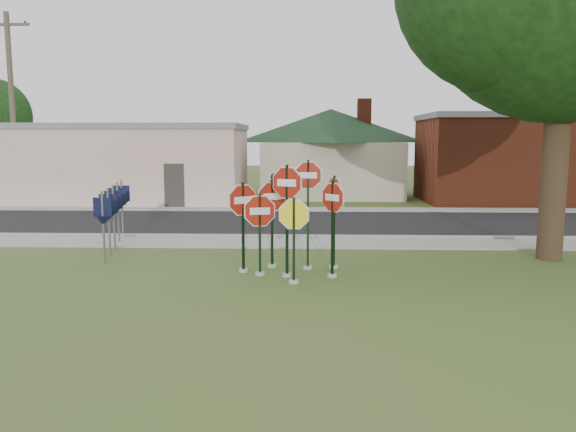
{
  "coord_description": "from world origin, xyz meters",
  "views": [
    {
      "loc": [
        0.56,
        -12.48,
        3.41
      ],
      "look_at": [
        0.08,
        2.0,
        1.41
      ],
      "focal_mm": 35.0,
      "sensor_mm": 36.0,
      "label": 1
    }
  ],
  "objects_px": {
    "stop_sign_center": "(287,203)",
    "pedestrian": "(274,191)",
    "stop_sign_left": "(260,224)",
    "utility_pole_near": "(12,107)",
    "stop_sign_yellow": "(294,230)"
  },
  "relations": [
    {
      "from": "stop_sign_center",
      "to": "pedestrian",
      "type": "distance_m",
      "value": 12.96
    },
    {
      "from": "stop_sign_left",
      "to": "stop_sign_yellow",
      "type": "bearing_deg",
      "value": -41.94
    },
    {
      "from": "stop_sign_yellow",
      "to": "utility_pole_near",
      "type": "distance_m",
      "value": 20.8
    },
    {
      "from": "stop_sign_yellow",
      "to": "utility_pole_near",
      "type": "bearing_deg",
      "value": 134.19
    },
    {
      "from": "utility_pole_near",
      "to": "stop_sign_yellow",
      "type": "bearing_deg",
      "value": -45.81
    },
    {
      "from": "stop_sign_center",
      "to": "stop_sign_left",
      "type": "height_order",
      "value": "stop_sign_center"
    },
    {
      "from": "stop_sign_yellow",
      "to": "stop_sign_center",
      "type": "bearing_deg",
      "value": 105.93
    },
    {
      "from": "utility_pole_near",
      "to": "pedestrian",
      "type": "xyz_separation_m",
      "value": [
        12.99,
        -1.14,
        -4.04
      ]
    },
    {
      "from": "utility_pole_near",
      "to": "stop_sign_center",
      "type": "bearing_deg",
      "value": -44.89
    },
    {
      "from": "stop_sign_center",
      "to": "stop_sign_yellow",
      "type": "height_order",
      "value": "stop_sign_center"
    },
    {
      "from": "stop_sign_left",
      "to": "utility_pole_near",
      "type": "relative_size",
      "value": 0.23
    },
    {
      "from": "stop_sign_center",
      "to": "pedestrian",
      "type": "height_order",
      "value": "stop_sign_center"
    },
    {
      "from": "stop_sign_yellow",
      "to": "stop_sign_left",
      "type": "xyz_separation_m",
      "value": [
        -0.87,
        0.78,
        0.04
      ]
    },
    {
      "from": "stop_sign_left",
      "to": "pedestrian",
      "type": "bearing_deg",
      "value": 91.82
    },
    {
      "from": "stop_sign_left",
      "to": "stop_sign_center",
      "type": "bearing_deg",
      "value": -11.1
    }
  ]
}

